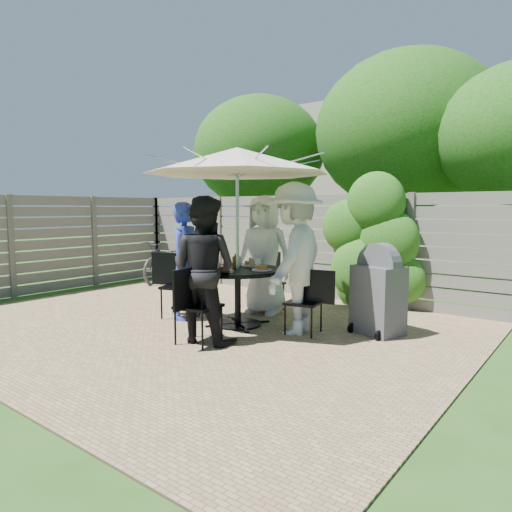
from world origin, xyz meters
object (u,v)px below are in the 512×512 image
Objects in this scene: syrup_jug at (236,262)px; bbq_grill at (378,293)px; patio_table at (238,286)px; plate_right at (262,268)px; umbrella at (237,161)px; chair_left at (180,299)px; coffee_cup at (252,263)px; chair_back at (268,295)px; chair_right at (304,315)px; person_back at (264,255)px; person_left at (187,261)px; glass_back at (240,261)px; glass_right at (258,264)px; plate_left at (215,265)px; plate_back at (250,264)px; bicycle at (167,261)px; person_right at (295,259)px; plate_front at (224,270)px; chair_front at (198,322)px; glass_left at (217,263)px; person_front at (204,270)px.

syrup_jug is 0.14× the size of bbq_grill.
plate_right is (0.35, 0.07, 0.26)m from patio_table.
umbrella is 3.02× the size of chair_left.
coffee_cup is (-0.30, 0.17, 0.04)m from plate_right.
chair_back reaches higher than chair_right.
person_back is 1.06× the size of person_left.
glass_back is at bearing -6.63° from chair_back.
chair_left is at bearing -163.96° from glass_right.
plate_left is at bearing 0.50° from chair_right.
bbq_grill reaches higher than glass_back.
glass_back is at bearing 168.05° from glass_right.
plate_back is 0.18m from coffee_cup.
plate_back is 0.22× the size of bbq_grill.
patio_table is at bearing -78.95° from plate_back.
bicycle is 5.52m from bbq_grill.
chair_back is 0.77× the size of bbq_grill.
patio_table is at bearing -56.95° from glass_back.
person_right is at bearing -127.84° from bbq_grill.
patio_table is 1.68× the size of chair_right.
glass_back is 0.21m from syrup_jug.
plate_front is 1.86× the size of glass_back.
coffee_cup is 0.10× the size of bbq_grill.
plate_left reaches higher than patio_table.
chair_right is at bearing 89.95° from person_right.
chair_front is at bearing -79.00° from umbrella.
plate_front is at bearing -33.95° from plate_left.
patio_table is at bearing -28.76° from syrup_jug.
person_left is 0.97× the size of bicycle.
glass_back is (-0.22, 0.59, 0.05)m from plate_front.
umbrella is at bearing 2.67° from chair_front.
glass_right is (0.39, -0.08, 0.00)m from glass_back.
glass_left is at bearing -146.95° from glass_right.
glass_back is at bearing -146.53° from bbq_grill.
plate_left is (0.59, 0.12, 0.53)m from chair_left.
umbrella is at bearing 11.05° from plate_left.
patio_table is 0.73× the size of person_right.
patio_table is at bearing -90.00° from person_right.
chair_front reaches higher than chair_right.
bbq_grill is (1.75, 0.72, -0.34)m from syrup_jug.
person_back is (0.03, -0.13, 0.63)m from chair_back.
person_left is 6.51× the size of plate_front.
person_front is 1.05m from coffee_cup.
plate_back reaches higher than chair_right.
person_right is 4.90m from bicycle.
bicycle reaches higher than plate_right.
plate_left is (-0.35, -0.07, -1.41)m from umbrella.
chair_front reaches higher than bicycle.
person_left is 0.91m from plate_back.
chair_back is 0.64m from person_back.
plate_right is at bearing 11.05° from patio_table.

